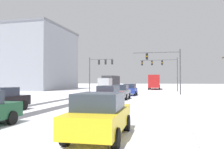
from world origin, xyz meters
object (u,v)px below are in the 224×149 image
Objects in this scene: traffic_signal_far_right at (162,66)px; car_grey_second at (121,92)px; traffic_signal_far_left at (99,67)px; traffic_signal_near_right at (167,64)px; bus_oncoming at (154,81)px; car_blue_lead at (130,90)px; box_truck_delivery at (110,83)px; car_black_fourth at (1,100)px; car_yellow_cab_sixth at (100,115)px; office_building_far_left_block at (15,59)px; car_red_third at (109,95)px.

traffic_signal_far_right reaches higher than car_grey_second.
traffic_signal_far_left is at bearing -160.70° from traffic_signal_far_right.
car_grey_second is at bearing -121.14° from traffic_signal_near_right.
bus_oncoming reaches higher than car_grey_second.
box_truck_delivery is (-5.81, 10.91, 0.82)m from car_blue_lead.
traffic_signal_near_right is 1.03× the size of traffic_signal_far_left.
traffic_signal_far_right is 0.65× the size of bus_oncoming.
box_truck_delivery is at bearing 118.03° from car_blue_lead.
car_black_fourth and car_yellow_cab_sixth have the same top height.
traffic_signal_near_right is at bearing -22.58° from office_building_far_left_block.
car_grey_second is at bearing -36.64° from office_building_far_left_block.
bus_oncoming is at bearing 101.14° from traffic_signal_far_right.
car_blue_lead is at bearing -106.27° from traffic_signal_far_right.
traffic_signal_far_left is (-11.54, -4.04, -0.08)m from traffic_signal_far_right.
car_blue_lead is 12.21m from car_red_third.
bus_oncoming reaches higher than car_black_fourth.
car_black_fourth is (-10.35, -20.38, -3.65)m from traffic_signal_near_right.
box_truck_delivery is (-10.81, 9.47, -2.83)m from traffic_signal_near_right.
box_truck_delivery is (-0.46, 29.85, 0.82)m from car_black_fourth.
bus_oncoming is at bearing 60.89° from box_truck_delivery.
box_truck_delivery is at bearing 104.48° from car_red_third.
car_black_fourth is at bearing -54.00° from office_building_far_left_block.
traffic_signal_near_right is 1.60× the size of car_yellow_cab_sixth.
car_blue_lead is at bearing -94.23° from bus_oncoming.
traffic_signal_near_right is 1.60× the size of car_red_third.
office_building_far_left_block reaches higher than car_black_fourth.
traffic_signal_far_left is 1.56× the size of car_blue_lead.
traffic_signal_far_left is 1.57× the size of car_black_fourth.
office_building_far_left_block reaches higher than car_grey_second.
traffic_signal_far_right is 1.11× the size of traffic_signal_far_left.
office_building_far_left_block is at bearing 175.45° from traffic_signal_far_right.
office_building_far_left_block reaches higher than traffic_signal_far_right.
bus_oncoming is (7.17, 43.56, 1.18)m from car_black_fourth.
car_blue_lead is 12.39m from box_truck_delivery.
box_truck_delivery is at bearing 138.78° from traffic_signal_near_right.
traffic_signal_far_left is at bearing 128.21° from car_blue_lead.
traffic_signal_far_right is 12.25m from traffic_signal_near_right.
car_grey_second is 13.38m from car_black_fourth.
bus_oncoming is (-3.18, 23.18, -2.47)m from traffic_signal_near_right.
car_red_third is at bearing -75.52° from box_truck_delivery.
traffic_signal_near_right is 14.93m from car_red_third.
bus_oncoming is at bearing 58.00° from traffic_signal_far_left.
car_black_fourth is at bearing -105.78° from car_blue_lead.
car_yellow_cab_sixth is (-1.04, -37.48, -4.01)m from traffic_signal_far_right.
traffic_signal_far_left is (-12.56, 8.16, 0.28)m from traffic_signal_near_right.
car_red_third is 0.38× the size of bus_oncoming.
car_blue_lead is 1.00× the size of car_grey_second.
bus_oncoming is at bearing 85.77° from car_blue_lead.
traffic_signal_near_right is at bearing -82.19° from bus_oncoming.
car_grey_second is 0.38× the size of bus_oncoming.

